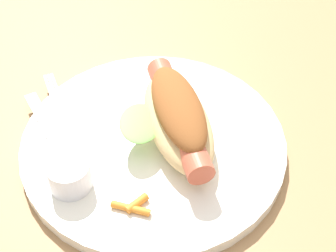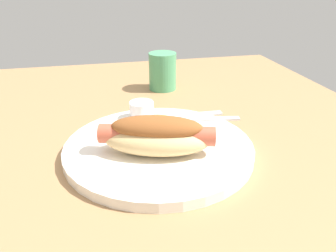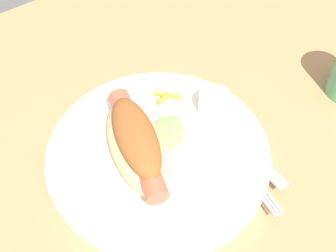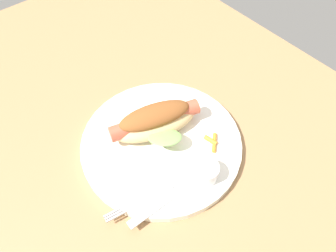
{
  "view_description": "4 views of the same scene",
  "coord_description": "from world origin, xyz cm",
  "px_view_note": "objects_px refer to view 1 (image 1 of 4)",
  "views": [
    {
      "loc": [
        -20.45,
        -34.95,
        43.54
      ],
      "look_at": [
        -0.79,
        -2.72,
        3.98
      ],
      "focal_mm": 53.47,
      "sensor_mm": 36.0,
      "label": 1
    },
    {
      "loc": [
        44.19,
        -10.6,
        27.03
      ],
      "look_at": [
        -1.14,
        -0.39,
        5.03
      ],
      "focal_mm": 35.97,
      "sensor_mm": 36.0,
      "label": 2
    },
    {
      "loc": [
        17.14,
        26.82,
        48.8
      ],
      "look_at": [
        -3.82,
        -1.82,
        5.37
      ],
      "focal_mm": 46.68,
      "sensor_mm": 36.0,
      "label": 3
    },
    {
      "loc": [
        -29.0,
        19.06,
        51.53
      ],
      "look_at": [
        -1.84,
        -3.54,
        4.4
      ],
      "focal_mm": 34.65,
      "sensor_mm": 36.0,
      "label": 4
    }
  ],
  "objects_px": {
    "hot_dog": "(177,117)",
    "carrot_garnish": "(133,206)",
    "sauce_ramekin": "(69,175)",
    "fork": "(64,122)",
    "plate": "(154,144)",
    "knife": "(51,134)"
  },
  "relations": [
    {
      "from": "plate",
      "to": "sauce_ramekin",
      "type": "distance_m",
      "value": 0.11
    },
    {
      "from": "sauce_ramekin",
      "to": "knife",
      "type": "relative_size",
      "value": 0.3
    },
    {
      "from": "sauce_ramekin",
      "to": "fork",
      "type": "height_order",
      "value": "sauce_ramekin"
    },
    {
      "from": "plate",
      "to": "carrot_garnish",
      "type": "height_order",
      "value": "carrot_garnish"
    },
    {
      "from": "carrot_garnish",
      "to": "plate",
      "type": "bearing_deg",
      "value": 47.67
    },
    {
      "from": "plate",
      "to": "carrot_garnish",
      "type": "distance_m",
      "value": 0.1
    },
    {
      "from": "hot_dog",
      "to": "fork",
      "type": "bearing_deg",
      "value": 67.27
    },
    {
      "from": "hot_dog",
      "to": "sauce_ramekin",
      "type": "bearing_deg",
      "value": 107.81
    },
    {
      "from": "hot_dog",
      "to": "carrot_garnish",
      "type": "xyz_separation_m",
      "value": [
        -0.09,
        -0.06,
        -0.03
      ]
    },
    {
      "from": "sauce_ramekin",
      "to": "knife",
      "type": "bearing_deg",
      "value": 83.13
    },
    {
      "from": "fork",
      "to": "carrot_garnish",
      "type": "xyz_separation_m",
      "value": [
        0.01,
        -0.15,
        0.0
      ]
    },
    {
      "from": "fork",
      "to": "knife",
      "type": "height_order",
      "value": "same"
    },
    {
      "from": "hot_dog",
      "to": "carrot_garnish",
      "type": "bearing_deg",
      "value": 141.08
    },
    {
      "from": "fork",
      "to": "carrot_garnish",
      "type": "relative_size",
      "value": 4.5
    },
    {
      "from": "plate",
      "to": "hot_dog",
      "type": "distance_m",
      "value": 0.05
    },
    {
      "from": "sauce_ramekin",
      "to": "fork",
      "type": "bearing_deg",
      "value": 71.36
    },
    {
      "from": "hot_dog",
      "to": "carrot_garnish",
      "type": "relative_size",
      "value": 4.55
    },
    {
      "from": "knife",
      "to": "hot_dog",
      "type": "bearing_deg",
      "value": -119.45
    },
    {
      "from": "sauce_ramekin",
      "to": "carrot_garnish",
      "type": "xyz_separation_m",
      "value": [
        0.04,
        -0.06,
        -0.01
      ]
    },
    {
      "from": "fork",
      "to": "carrot_garnish",
      "type": "distance_m",
      "value": 0.15
    },
    {
      "from": "plate",
      "to": "hot_dog",
      "type": "relative_size",
      "value": 1.73
    },
    {
      "from": "hot_dog",
      "to": "carrot_garnish",
      "type": "height_order",
      "value": "hot_dog"
    }
  ]
}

